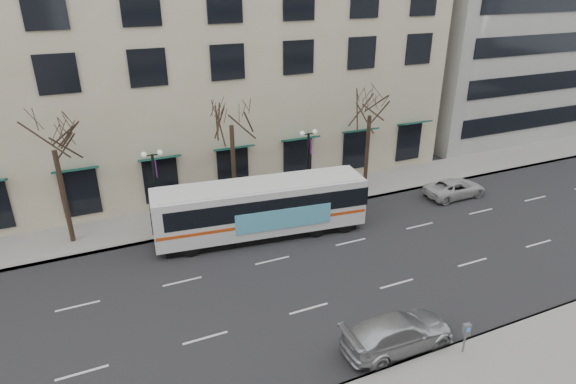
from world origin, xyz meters
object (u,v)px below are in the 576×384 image
silver_car (398,333)px  white_pickup (455,188)px  tree_far_mid (231,110)px  city_bus (262,207)px  tree_far_right (371,102)px  lamp_post_left (156,187)px  tree_far_left (51,134)px  lamp_post_right (308,163)px  pay_station (466,332)px

silver_car → white_pickup: bearing=-49.0°
tree_far_mid → city_bus: bearing=-81.0°
tree_far_right → lamp_post_left: tree_far_right is taller
white_pickup → silver_car: bearing=130.7°
city_bus → white_pickup: 14.52m
tree_far_mid → lamp_post_left: bearing=-173.1°
tree_far_left → lamp_post_right: 15.48m
city_bus → lamp_post_left: bearing=158.6°
tree_far_mid → city_bus: 6.20m
tree_far_left → white_pickup: tree_far_left is taller
white_pickup → pay_station: 16.34m
tree_far_right → pay_station: tree_far_right is taller
tree_far_mid → city_bus: (0.56, -3.55, -5.05)m
lamp_post_left → lamp_post_right: size_ratio=1.00×
city_bus → silver_car: size_ratio=2.55×
tree_far_mid → silver_car: tree_far_mid is taller
tree_far_right → white_pickup: 8.58m
tree_far_mid → lamp_post_right: (5.01, -0.60, -3.96)m
lamp_post_left → city_bus: (5.55, -2.95, -1.09)m
tree_far_left → lamp_post_left: 6.29m
tree_far_right → pay_station: bearing=-108.5°
tree_far_right → silver_car: (-7.68, -14.87, -5.70)m
tree_far_left → city_bus: (10.56, -3.55, -4.85)m
lamp_post_left → lamp_post_right: 10.00m
tree_far_left → city_bus: tree_far_left is taller
white_pickup → pay_station: pay_station is taller
tree_far_left → lamp_post_left: size_ratio=1.60×
silver_car → pay_station: 2.70m
tree_far_mid → lamp_post_left: tree_far_mid is taller
lamp_post_left → tree_far_left: bearing=173.2°
city_bus → pay_station: city_bus is taller
tree_far_right → white_pickup: size_ratio=1.79×
city_bus → tree_far_mid: bearing=105.5°
tree_far_right → lamp_post_left: bearing=-177.7°
tree_far_mid → city_bus: size_ratio=0.67×
white_pickup → pay_station: bearing=139.7°
tree_far_right → lamp_post_right: size_ratio=1.55×
silver_car → white_pickup: 16.82m
tree_far_left → white_pickup: bearing=-8.7°
tree_far_mid → lamp_post_left: (-4.99, -0.60, -3.96)m
tree_far_left → lamp_post_left: bearing=-6.8°
city_bus → pay_station: 13.43m
city_bus → tree_far_right: bearing=27.1°
tree_far_right → white_pickup: tree_far_right is taller
tree_far_right → city_bus: 11.07m
tree_far_right → lamp_post_right: (-4.99, -0.60, -3.48)m
tree_far_left → lamp_post_right: (15.01, -0.60, -3.75)m
tree_far_left → tree_far_right: 20.00m
lamp_post_left → silver_car: (7.31, -14.27, -2.22)m
lamp_post_right → city_bus: lamp_post_right is taller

